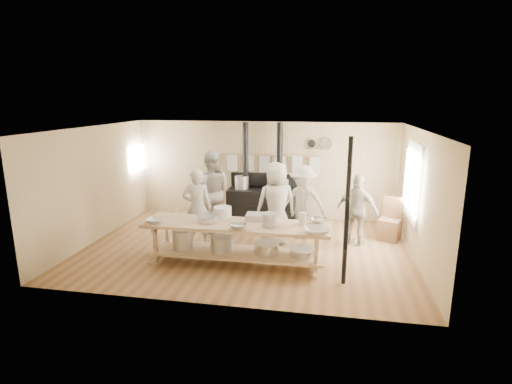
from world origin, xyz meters
TOP-DOWN VIEW (x-y plane):
  - ground at (0.00, 0.00)m, footprint 7.00×7.00m
  - room_shell at (0.00, 0.00)m, footprint 7.00×7.00m
  - window_right at (3.47, 0.60)m, footprint 0.09×1.50m
  - left_opening at (-3.45, 2.00)m, footprint 0.00×0.90m
  - stove at (-0.01, 2.12)m, footprint 1.90×0.75m
  - towel_rail at (0.00, 2.40)m, footprint 3.00×0.04m
  - back_wall_shelf at (1.46, 2.43)m, footprint 0.63×0.14m
  - prep_table at (-0.01, -0.90)m, footprint 3.60×0.90m
  - support_post at (2.05, -1.35)m, footprint 0.08×0.08m
  - cook_far_left at (-1.08, -0.02)m, footprint 0.72×0.56m
  - cook_left at (-1.05, 0.95)m, footprint 1.11×0.95m
  - cook_center at (0.61, 0.40)m, footprint 1.07×0.92m
  - cook_right at (2.37, 0.66)m, footprint 1.01×0.75m
  - cook_by_window at (1.16, 0.86)m, footprint 1.18×0.76m
  - chair at (3.16, 1.16)m, footprint 0.59×0.59m
  - bowl_white_a at (-1.55, -1.13)m, footprint 0.37×0.37m
  - bowl_steel_a at (0.11, -1.23)m, footprint 0.44×0.44m
  - bowl_white_b at (1.55, -1.23)m, footprint 0.55×0.55m
  - bowl_steel_b at (1.55, -0.57)m, footprint 0.36×0.36m
  - roasting_pan at (0.39, -0.57)m, footprint 0.53×0.37m
  - mixing_bowl_large at (-0.56, -0.91)m, footprint 0.54×0.54m
  - bucket_galv at (0.67, -0.97)m, footprint 0.35×0.35m
  - deep_bowl_enamel at (-0.35, -0.57)m, footprint 0.37×0.37m
  - pitcher at (1.26, -0.76)m, footprint 0.20×0.20m

SIDE VIEW (x-z plane):
  - ground at x=0.00m, z-range 0.00..0.00m
  - chair at x=3.16m, z-range -0.20..0.78m
  - prep_table at x=-0.01m, z-range 0.10..0.95m
  - stove at x=-0.01m, z-range -0.78..1.82m
  - cook_right at x=2.37m, z-range 0.00..1.60m
  - cook_by_window at x=1.16m, z-range 0.00..1.73m
  - cook_far_left at x=-1.08m, z-range 0.00..1.73m
  - bowl_white_a at x=-1.55m, z-range 0.85..0.93m
  - bowl_steel_b at x=1.55m, z-range 0.85..0.95m
  - bowl_steel_a at x=0.11m, z-range 0.85..0.95m
  - bowl_white_b at x=1.55m, z-range 0.85..0.96m
  - roasting_pan at x=0.39m, z-range 0.85..0.96m
  - mixing_bowl_large at x=-0.56m, z-range 0.85..0.98m
  - cook_center at x=0.61m, z-range 0.00..1.86m
  - deep_bowl_enamel at x=-0.35m, z-range 0.85..1.07m
  - pitcher at x=1.26m, z-range 0.85..1.09m
  - bucket_galv at x=0.67m, z-range 0.85..1.11m
  - cook_left at x=-1.05m, z-range 0.00..2.00m
  - support_post at x=2.05m, z-range 0.00..2.60m
  - window_right at x=3.47m, z-range 0.67..2.33m
  - towel_rail at x=0.00m, z-range 1.32..1.79m
  - left_opening at x=-3.45m, z-range 1.15..2.05m
  - room_shell at x=0.00m, z-range -1.88..5.12m
  - back_wall_shelf at x=1.46m, z-range 1.84..2.17m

